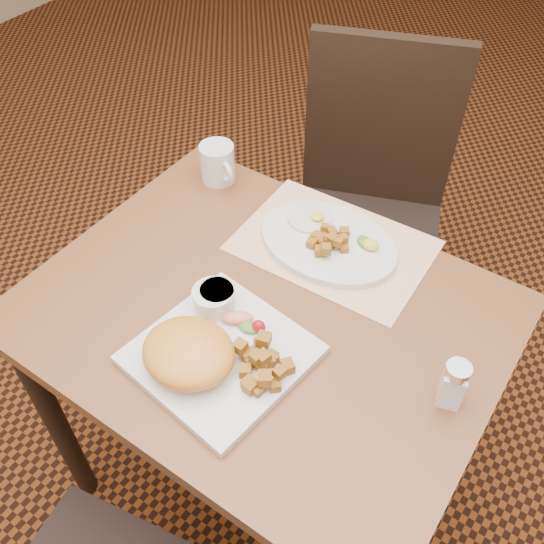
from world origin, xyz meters
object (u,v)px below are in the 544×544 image
at_px(plate_oval, 328,243).
at_px(coffee_mug, 218,163).
at_px(chair_far, 369,199).
at_px(salt_shaker, 453,384).
at_px(plate_square, 221,354).
at_px(table, 263,344).

bearing_deg(plate_oval, coffee_mug, 171.25).
bearing_deg(chair_far, coffee_mug, 36.77).
relative_size(chair_far, salt_shaker, 9.70).
relative_size(chair_far, plate_square, 3.46).
xyz_separation_m(chair_far, plate_square, (0.09, -0.78, 0.22)).
bearing_deg(plate_square, table, 90.60).
height_order(plate_oval, coffee_mug, coffee_mug).
xyz_separation_m(salt_shaker, coffee_mug, (-0.70, 0.26, -0.01)).
height_order(chair_far, coffee_mug, chair_far).
xyz_separation_m(table, plate_oval, (0.01, 0.22, 0.12)).
distance_m(plate_oval, coffee_mug, 0.34).
xyz_separation_m(chair_far, salt_shaker, (0.46, -0.64, 0.26)).
bearing_deg(chair_far, salt_shaker, 104.80).
height_order(plate_square, plate_oval, plate_oval).
distance_m(plate_square, salt_shaker, 0.40).
xyz_separation_m(plate_oval, coffee_mug, (-0.34, 0.05, 0.04)).
height_order(chair_far, plate_oval, chair_far).
height_order(plate_oval, salt_shaker, salt_shaker).
bearing_deg(coffee_mug, plate_square, -51.62).
xyz_separation_m(chair_far, plate_oval, (0.10, -0.43, 0.22)).
distance_m(table, salt_shaker, 0.41).
relative_size(plate_square, salt_shaker, 2.80).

